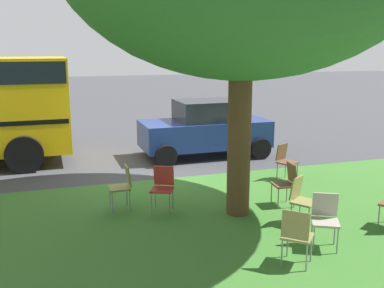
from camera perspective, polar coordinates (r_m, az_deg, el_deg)
ground at (r=11.21m, az=-5.35°, el=-4.27°), size 80.00×80.00×0.00m
grass_verge at (r=8.29m, az=-0.37°, el=-10.26°), size 48.00×6.00×0.01m
chair_0 at (r=9.05m, az=-8.73°, el=-4.99°), size 0.43×0.42×0.88m
chair_1 at (r=7.61m, az=16.48°, el=-8.73°), size 0.56×0.57×0.88m
chair_2 at (r=9.34m, az=11.88°, el=-4.56°), size 0.46×0.46×0.88m
chair_3 at (r=11.12m, az=11.71°, el=-1.85°), size 0.56×0.56×0.88m
chair_5 at (r=8.89m, az=-3.72°, el=-5.17°), size 0.56×0.56×0.88m
chair_6 at (r=6.85m, az=13.09°, el=-10.91°), size 0.59×0.59×0.88m
chair_7 at (r=8.41m, az=13.65°, el=-6.54°), size 0.57×0.58×0.88m
parked_car at (r=13.21m, az=1.76°, el=2.04°), size 3.70×1.92×1.65m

